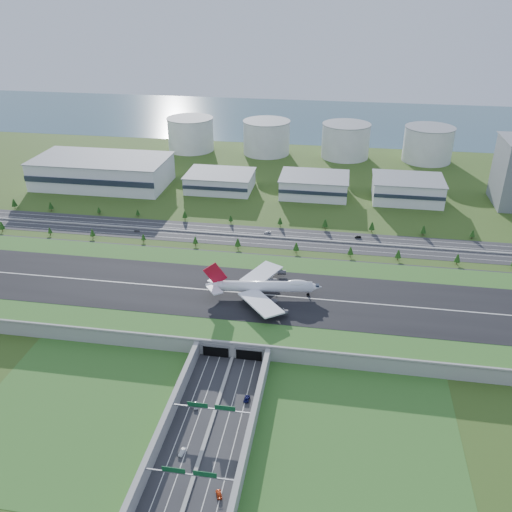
% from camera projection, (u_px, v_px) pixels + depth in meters
% --- Properties ---
extents(ground, '(1200.00, 1200.00, 0.00)m').
position_uv_depth(ground, '(249.00, 305.00, 318.28)').
color(ground, '#374F18').
rests_on(ground, ground).
extents(airfield_deck, '(520.00, 100.00, 9.20)m').
position_uv_depth(airfield_deck, '(249.00, 299.00, 316.32)').
color(airfield_deck, gray).
rests_on(airfield_deck, ground).
extents(underpass_road, '(38.80, 120.40, 8.00)m').
position_uv_depth(underpass_road, '(209.00, 423.00, 229.41)').
color(underpass_road, '#28282B').
rests_on(underpass_road, ground).
extents(sign_gantry_near, '(38.70, 0.70, 9.80)m').
position_uv_depth(sign_gantry_near, '(211.00, 409.00, 231.64)').
color(sign_gantry_near, gray).
rests_on(sign_gantry_near, ground).
extents(sign_gantry_far, '(38.70, 0.70, 9.80)m').
position_uv_depth(sign_gantry_far, '(189.00, 475.00, 200.91)').
color(sign_gantry_far, gray).
rests_on(sign_gantry_far, ground).
extents(north_expressway, '(560.00, 36.00, 0.12)m').
position_uv_depth(north_expressway, '(271.00, 237.00, 401.67)').
color(north_expressway, '#28282B').
rests_on(north_expressway, ground).
extents(tree_row, '(504.05, 48.59, 8.27)m').
position_uv_depth(tree_row, '(286.00, 232.00, 398.50)').
color(tree_row, '#3D2819').
rests_on(tree_row, ground).
extents(hangar_west, '(120.00, 60.00, 25.00)m').
position_uv_depth(hangar_west, '(102.00, 172.00, 499.35)').
color(hangar_west, silver).
rests_on(hangar_west, ground).
extents(hangar_mid_a, '(58.00, 42.00, 15.00)m').
position_uv_depth(hangar_mid_a, '(220.00, 181.00, 490.28)').
color(hangar_mid_a, silver).
rests_on(hangar_mid_a, ground).
extents(hangar_mid_b, '(58.00, 42.00, 17.00)m').
position_uv_depth(hangar_mid_b, '(314.00, 186.00, 477.67)').
color(hangar_mid_b, silver).
rests_on(hangar_mid_b, ground).
extents(hangar_mid_c, '(58.00, 42.00, 19.00)m').
position_uv_depth(hangar_mid_c, '(407.00, 189.00, 465.77)').
color(hangar_mid_c, silver).
rests_on(hangar_mid_c, ground).
extents(fuel_tank_a, '(50.00, 50.00, 35.00)m').
position_uv_depth(fuel_tank_a, '(191.00, 134.00, 599.68)').
color(fuel_tank_a, silver).
rests_on(fuel_tank_a, ground).
extents(fuel_tank_b, '(50.00, 50.00, 35.00)m').
position_uv_depth(fuel_tank_b, '(267.00, 138.00, 587.52)').
color(fuel_tank_b, silver).
rests_on(fuel_tank_b, ground).
extents(fuel_tank_c, '(50.00, 50.00, 35.00)m').
position_uv_depth(fuel_tank_c, '(346.00, 141.00, 575.36)').
color(fuel_tank_c, silver).
rests_on(fuel_tank_c, ground).
extents(fuel_tank_d, '(50.00, 50.00, 35.00)m').
position_uv_depth(fuel_tank_d, '(428.00, 144.00, 563.20)').
color(fuel_tank_d, silver).
rests_on(fuel_tank_d, ground).
extents(bay_water, '(1200.00, 260.00, 0.06)m').
position_uv_depth(bay_water, '(310.00, 119.00, 739.77)').
color(bay_water, '#355866').
rests_on(bay_water, ground).
extents(boeing_747, '(67.96, 63.83, 21.08)m').
position_uv_depth(boeing_747, '(264.00, 286.00, 310.48)').
color(boeing_747, white).
rests_on(boeing_747, airfield_deck).
extents(car_0, '(3.38, 5.33, 1.69)m').
position_uv_depth(car_0, '(196.00, 406.00, 242.15)').
color(car_0, silver).
rests_on(car_0, ground).
extents(car_1, '(2.53, 5.04, 1.58)m').
position_uv_depth(car_1, '(182.00, 452.00, 218.63)').
color(car_1, silver).
rests_on(car_1, ground).
extents(car_2, '(2.60, 5.34, 1.46)m').
position_uv_depth(car_2, '(247.00, 399.00, 246.38)').
color(car_2, '#0D0F43').
rests_on(car_2, ground).
extents(car_3, '(3.68, 5.17, 1.39)m').
position_uv_depth(car_3, '(219.00, 494.00, 200.77)').
color(car_3, '#B93611').
rests_on(car_3, ground).
extents(car_4, '(4.55, 2.73, 1.45)m').
position_uv_depth(car_4, '(137.00, 231.00, 410.44)').
color(car_4, '#5C5C61').
rests_on(car_4, ground).
extents(car_5, '(4.98, 2.94, 1.55)m').
position_uv_depth(car_5, '(358.00, 237.00, 400.51)').
color(car_5, black).
rests_on(car_5, ground).
extents(car_7, '(5.49, 3.27, 1.49)m').
position_uv_depth(car_7, '(267.00, 232.00, 407.83)').
color(car_7, silver).
rests_on(car_7, ground).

